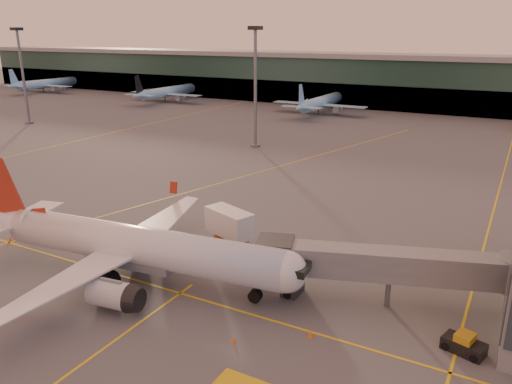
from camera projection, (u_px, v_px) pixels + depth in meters
The scene contains 14 objects.
ground at pixel (105, 304), 46.79m from camera, with size 600.00×600.00×0.00m, color #4C4F54.
taxi_markings at pixel (260, 178), 87.32m from camera, with size 100.12×173.00×0.01m.
terminal at pixel (420, 82), 162.65m from camera, with size 400.00×20.00×17.60m.
mast_west_far at pixel (22, 69), 135.14m from camera, with size 2.40×2.40×25.60m.
mast_west_near at pixel (255, 79), 106.55m from camera, with size 2.40×2.40×25.60m.
distant_aircraft_row at pixel (333, 114), 155.01m from camera, with size 290.00×34.00×13.00m.
main_airplane at pixel (130, 246), 50.41m from camera, with size 37.89×34.27×11.44m.
jet_bridge at pixel (406, 268), 45.15m from camera, with size 25.24×11.00×5.72m.
catering_truck at pixel (230, 227), 58.00m from camera, with size 6.66×4.56×4.76m.
pushback_tug at pixel (464, 345), 39.56m from camera, with size 3.56×2.52×1.65m.
cone_nose at pixel (311, 334), 41.65m from camera, with size 0.48×0.48×0.61m.
cone_tail at pixel (10, 239), 60.82m from camera, with size 0.46×0.46×0.59m.
cone_wing_left at pixel (230, 220), 66.73m from camera, with size 0.49×0.49×0.62m.
cone_fwd at pixel (233, 340), 40.95m from camera, with size 0.38×0.38×0.49m.
Camera 1 is at (32.27, -29.50, 24.30)m, focal length 35.00 mm.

